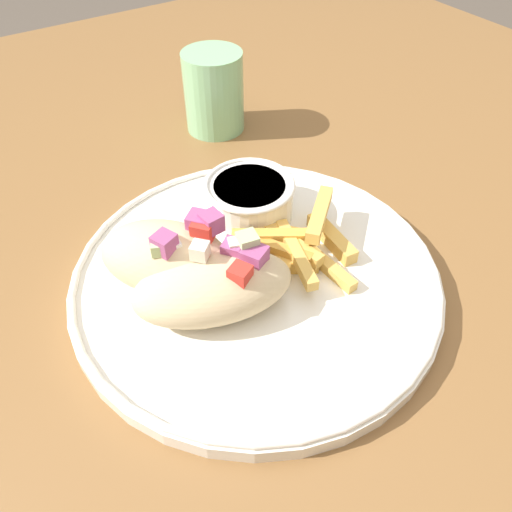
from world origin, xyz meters
TOP-DOWN VIEW (x-y plane):
  - table at (0.00, 0.00)m, footprint 1.32×1.32m
  - plate at (-0.01, -0.02)m, footprint 0.31×0.31m
  - pita_sandwich_near at (-0.06, -0.03)m, footprint 0.14×0.10m
  - pita_sandwich_far at (-0.08, 0.01)m, footprint 0.12×0.12m
  - fries_pile at (0.02, -0.02)m, footprint 0.12×0.12m
  - sauce_ramekin at (0.02, 0.05)m, footprint 0.08×0.08m
  - water_glass at (0.09, 0.22)m, footprint 0.07×0.07m

SIDE VIEW (x-z plane):
  - table at x=0.00m, z-range 0.31..1.06m
  - plate at x=-0.01m, z-range 0.75..0.77m
  - fries_pile at x=0.02m, z-range 0.76..0.80m
  - sauce_ramekin at x=0.02m, z-range 0.77..0.81m
  - pita_sandwich_near at x=-0.06m, z-range 0.76..0.82m
  - pita_sandwich_far at x=-0.08m, z-range 0.76..0.83m
  - water_glass at x=0.09m, z-range 0.75..0.84m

